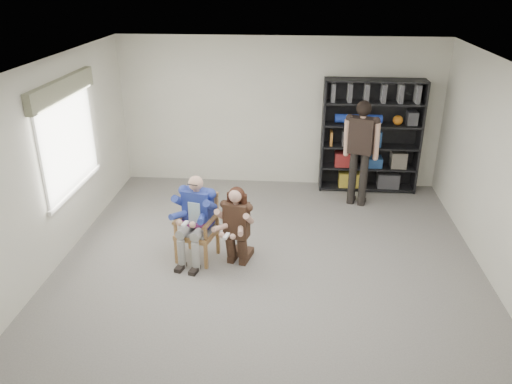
# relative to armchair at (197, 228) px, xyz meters

# --- Properties ---
(room_shell) EXTENTS (6.00, 7.00, 2.80)m
(room_shell) POSITION_rel_armchair_xyz_m (1.04, -0.51, 0.90)
(room_shell) COLOR silver
(room_shell) RESTS_ON ground
(floor) EXTENTS (6.00, 7.00, 0.01)m
(floor) POSITION_rel_armchair_xyz_m (1.04, -0.51, -0.50)
(floor) COLOR slate
(floor) RESTS_ON ground
(window_left) EXTENTS (0.16, 2.00, 1.75)m
(window_left) POSITION_rel_armchair_xyz_m (-1.91, 0.49, 1.13)
(window_left) COLOR white
(window_left) RESTS_ON room_shell
(armchair) EXTENTS (0.69, 0.68, 0.99)m
(armchair) POSITION_rel_armchair_xyz_m (0.00, 0.00, 0.00)
(armchair) COLOR olive
(armchair) RESTS_ON floor
(seated_man) EXTENTS (0.72, 0.88, 1.29)m
(seated_man) POSITION_rel_armchair_xyz_m (0.00, 0.00, 0.15)
(seated_man) COLOR navy
(seated_man) RESTS_ON floor
(kneeling_woman) EXTENTS (0.67, 0.89, 1.18)m
(kneeling_woman) POSITION_rel_armchair_xyz_m (0.58, -0.12, 0.09)
(kneeling_woman) COLOR #312216
(kneeling_woman) RESTS_ON floor
(bookshelf) EXTENTS (1.80, 0.38, 2.10)m
(bookshelf) POSITION_rel_armchair_xyz_m (2.74, 2.77, 0.55)
(bookshelf) COLOR black
(bookshelf) RESTS_ON floor
(standing_man) EXTENTS (0.65, 0.49, 1.87)m
(standing_man) POSITION_rel_armchair_xyz_m (2.48, 2.06, 0.44)
(standing_man) COLOR black
(standing_man) RESTS_ON floor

